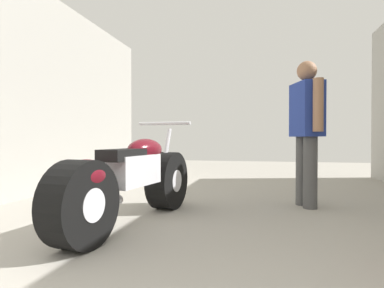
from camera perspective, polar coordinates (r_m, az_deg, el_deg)
ground_plane at (r=3.71m, az=4.85°, el=-11.45°), size 16.39×16.39×0.00m
garage_partition_left at (r=4.82m, az=-28.76°, el=8.81°), size 0.08×7.51×2.93m
motorcycle_maroon_cruiser at (r=3.09m, az=-10.53°, el=-6.37°), size 0.69×2.11×0.98m
mechanic_in_blue at (r=4.06m, az=19.24°, el=3.20°), size 0.37×0.68×1.70m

